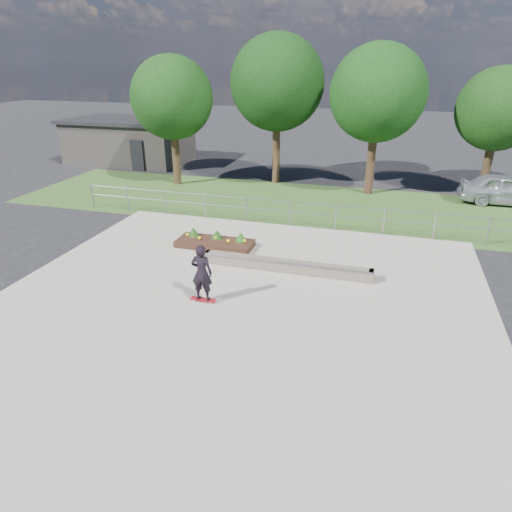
{
  "coord_description": "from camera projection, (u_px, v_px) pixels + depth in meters",
  "views": [
    {
      "loc": [
        3.92,
        -11.26,
        6.87
      ],
      "look_at": [
        0.2,
        1.5,
        1.1
      ],
      "focal_mm": 32.0,
      "sensor_mm": 36.0,
      "label": 1
    }
  ],
  "objects": [
    {
      "name": "fence",
      "position": [
        290.0,
        210.0,
        19.96
      ],
      "size": [
        20.06,
        0.06,
        1.2
      ],
      "color": "gray",
      "rests_on": "ground"
    },
    {
      "name": "ground",
      "position": [
        236.0,
        308.0,
        13.66
      ],
      "size": [
        120.0,
        120.0,
        0.0
      ],
      "primitive_type": "plane",
      "color": "black",
      "rests_on": "ground"
    },
    {
      "name": "tree_mid_left",
      "position": [
        277.0,
        83.0,
        25.28
      ],
      "size": [
        5.25,
        5.25,
        8.25
      ],
      "color": "#352115",
      "rests_on": "ground"
    },
    {
      "name": "skateboarder",
      "position": [
        202.0,
        273.0,
        13.52
      ],
      "size": [
        0.8,
        0.45,
        1.86
      ],
      "color": "silver",
      "rests_on": "concrete_slab"
    },
    {
      "name": "building",
      "position": [
        130.0,
        140.0,
        32.49
      ],
      "size": [
        8.4,
        5.4,
        3.0
      ],
      "color": "#2D2A28",
      "rests_on": "ground"
    },
    {
      "name": "planter_bed",
      "position": [
        215.0,
        242.0,
        17.94
      ],
      "size": [
        3.0,
        1.2,
        0.61
      ],
      "color": "black",
      "rests_on": "concrete_slab"
    },
    {
      "name": "grind_ledge",
      "position": [
        285.0,
        266.0,
        15.8
      ],
      "size": [
        6.0,
        0.44,
        0.43
      ],
      "color": "brown",
      "rests_on": "concrete_slab"
    },
    {
      "name": "tree_far_left",
      "position": [
        172.0,
        98.0,
        25.22
      ],
      "size": [
        4.55,
        4.55,
        7.15
      ],
      "color": "#322214",
      "rests_on": "ground"
    },
    {
      "name": "concrete_slab",
      "position": [
        236.0,
        307.0,
        13.65
      ],
      "size": [
        15.0,
        15.0,
        0.06
      ],
      "primitive_type": "cube",
      "color": "gray",
      "rests_on": "ground"
    },
    {
      "name": "tree_far_right",
      "position": [
        498.0,
        110.0,
        23.22
      ],
      "size": [
        4.2,
        4.2,
        6.6
      ],
      "color": "#2F2112",
      "rests_on": "ground"
    },
    {
      "name": "tree_mid_right",
      "position": [
        378.0,
        94.0,
        23.13
      ],
      "size": [
        4.9,
        4.9,
        7.7
      ],
      "color": "#331F14",
      "rests_on": "ground"
    },
    {
      "name": "grass_verge",
      "position": [
        304.0,
        204.0,
        23.34
      ],
      "size": [
        30.0,
        8.0,
        0.02
      ],
      "primitive_type": "cube",
      "color": "#2E4D1F",
      "rests_on": "ground"
    },
    {
      "name": "parked_car",
      "position": [
        507.0,
        189.0,
        23.09
      ],
      "size": [
        4.57,
        1.9,
        1.55
      ],
      "primitive_type": "imported",
      "rotation": [
        0.0,
        0.0,
        1.59
      ],
      "color": "#B4B9BF",
      "rests_on": "ground"
    }
  ]
}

